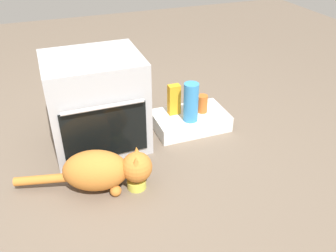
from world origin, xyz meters
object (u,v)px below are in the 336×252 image
object	(u,v)px
oven	(96,103)
food_bowl	(137,183)
water_bottle	(191,102)
pantry_cabinet	(190,120)
cat	(103,170)
juice_carton	(174,100)
sauce_jar	(202,104)

from	to	relation	value
oven	food_bowl	world-z (taller)	oven
food_bowl	water_bottle	world-z (taller)	water_bottle
oven	pantry_cabinet	bearing A→B (deg)	-2.73
cat	water_bottle	bearing A→B (deg)	46.08
pantry_cabinet	cat	size ratio (longest dim) A/B	0.69
food_bowl	juice_carton	bearing A→B (deg)	50.98
pantry_cabinet	oven	bearing A→B (deg)	177.27
oven	juice_carton	xyz separation A→B (m)	(0.59, 0.02, -0.09)
juice_carton	water_bottle	world-z (taller)	water_bottle
oven	food_bowl	distance (m)	0.65
cat	sauce_jar	bearing A→B (deg)	46.70
oven	water_bottle	world-z (taller)	oven
oven	cat	size ratio (longest dim) A/B	0.82
oven	sauce_jar	bearing A→B (deg)	-2.44
cat	sauce_jar	distance (m)	1.00
food_bowl	sauce_jar	xyz separation A→B (m)	(0.69, 0.53, 0.16)
food_bowl	juice_carton	world-z (taller)	juice_carton
food_bowl	cat	xyz separation A→B (m)	(-0.19, 0.06, 0.11)
oven	pantry_cabinet	world-z (taller)	oven
food_bowl	sauce_jar	bearing A→B (deg)	37.67
water_bottle	pantry_cabinet	bearing A→B (deg)	65.84
water_bottle	sauce_jar	bearing A→B (deg)	31.53
sauce_jar	cat	bearing A→B (deg)	-151.74
oven	water_bottle	xyz separation A→B (m)	(0.67, -0.12, -0.06)
sauce_jar	water_bottle	bearing A→B (deg)	-148.47
pantry_cabinet	cat	bearing A→B (deg)	-148.78
food_bowl	sauce_jar	size ratio (longest dim) A/B	0.86
water_bottle	food_bowl	bearing A→B (deg)	-140.96
water_bottle	sauce_jar	size ratio (longest dim) A/B	2.14
pantry_cabinet	food_bowl	distance (m)	0.80
cat	water_bottle	distance (m)	0.85
cat	oven	bearing A→B (deg)	100.18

